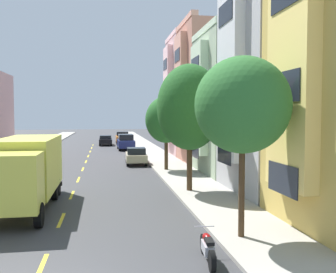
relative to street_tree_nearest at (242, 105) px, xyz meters
name	(u,v)px	position (x,y,z in m)	size (l,w,h in m)	color
ground_plane	(87,158)	(-6.40, 26.62, -4.63)	(160.00, 160.00, 0.00)	#38383A
sidewalk_left	(8,161)	(-13.50, 24.62, -4.56)	(3.20, 120.00, 0.14)	#A39E93
sidewalk_right	(160,158)	(0.70, 24.62, -4.56)	(3.20, 120.00, 0.14)	#A39E93
lane_centerline_dashes	(84,165)	(-6.40, 21.12, -4.63)	(0.14, 47.20, 0.01)	yellow
townhouse_second_dove_grey	(336,81)	(8.22, 7.42, 1.60)	(12.65, 6.70, 12.88)	#A8A8AD
townhouse_third_sage	(267,105)	(7.23, 14.32, 0.42)	(10.67, 6.70, 10.50)	#99AD8E
townhouse_fourth_terracotta	(238,95)	(7.41, 21.22, 1.53)	(11.03, 6.70, 12.72)	#B27560
townhouse_fifth_rose	(225,98)	(8.41, 28.11, 1.59)	(13.03, 6.70, 12.86)	#CC9E9E
street_tree_nearest	(242,105)	(0.00, 0.00, 0.00)	(3.24, 3.24, 6.15)	#47331E
street_tree_second	(190,107)	(0.00, 8.22, 0.10)	(3.60, 3.60, 6.97)	#47331E
street_tree_third	(166,120)	(0.00, 16.43, -0.68)	(3.20, 3.20, 5.60)	#47331E
delivery_box_truck	(26,168)	(-8.20, 6.00, -2.78)	(2.46, 8.10, 3.22)	#D8D84C
parked_hatchback_white	(26,159)	(-10.87, 19.53, -3.88)	(1.86, 4.05, 1.50)	silver
parked_suv_navy	(126,142)	(-2.11, 35.34, -3.65)	(2.05, 4.84, 1.93)	navy
parked_suv_teal	(7,169)	(-10.64, 12.48, -3.65)	(2.06, 4.84, 1.93)	#195B60
parked_pickup_orange	(123,138)	(-2.02, 46.42, -3.81)	(2.02, 5.31, 1.73)	orange
parked_hatchback_champagne	(136,156)	(-1.96, 20.82, -3.88)	(1.85, 4.05, 1.50)	tan
moving_black_sedan	(106,140)	(-4.60, 42.99, -3.89)	(1.80, 4.50, 1.43)	black
parked_motorcycle	(208,248)	(-1.65, -1.69, -4.22)	(0.62, 2.05, 0.90)	black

